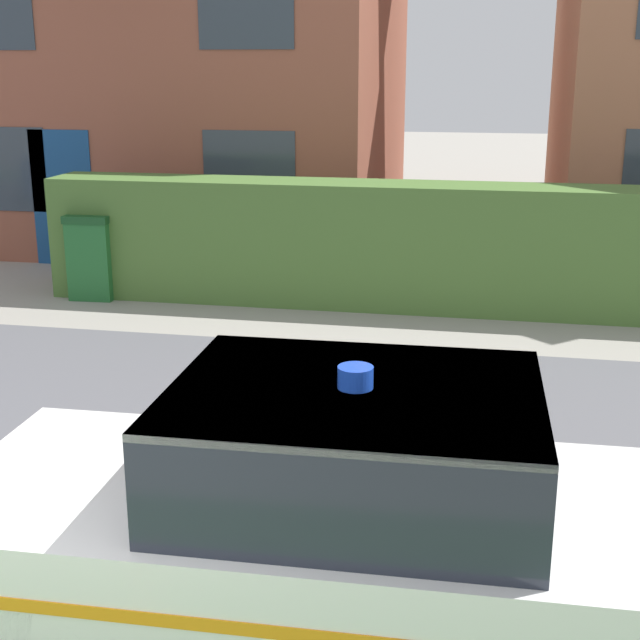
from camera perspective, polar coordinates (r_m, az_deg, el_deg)
road_strip at (r=7.32m, az=-8.34°, el=-8.82°), size 28.00×6.45×0.01m
garden_hedge at (r=11.56m, az=6.20°, el=4.70°), size 9.78×0.88×1.61m
police_car at (r=4.96m, az=-0.22°, el=-12.50°), size 3.90×1.82×1.56m
house_left at (r=17.08m, az=-8.36°, el=18.67°), size 7.55×7.00×7.61m
wheelie_bin at (r=12.47m, az=-14.14°, el=4.09°), size 0.64×0.73×1.15m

